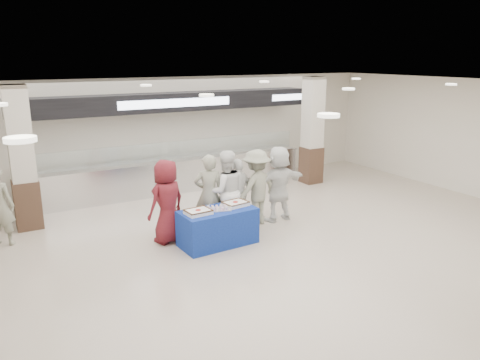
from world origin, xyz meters
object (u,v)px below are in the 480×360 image
chef_tall (226,191)px  civilian_white (278,184)px  soldier_b (256,188)px  civilian_maroon (167,201)px  sheet_cake_right (235,203)px  cupcake_tray (220,208)px  soldier_a (209,194)px  display_table (218,227)px  chef_short (238,193)px  sheet_cake_left (198,212)px

chef_tall → civilian_white: size_ratio=1.02×
soldier_b → civilian_maroon: bearing=-13.4°
sheet_cake_right → cupcake_tray: (-0.41, -0.07, -0.02)m
sheet_cake_right → cupcake_tray: 0.41m
chef_tall → soldier_a: bearing=1.9°
cupcake_tray → display_table: bearing=168.1°
soldier_b → chef_tall: bearing=-13.1°
soldier_b → civilian_white: civilian_white is taller
chef_short → civilian_white: bearing=159.6°
sheet_cake_left → soldier_b: 1.89m
cupcake_tray → soldier_a: 0.71m
chef_short → civilian_white: civilian_white is taller
soldier_a → chef_short: soldier_a is taller
civilian_white → soldier_a: bearing=-5.3°
civilian_maroon → soldier_b: 2.15m
sheet_cake_left → cupcake_tray: sheet_cake_left is taller
soldier_a → chef_tall: size_ratio=0.97×
soldier_a → sheet_cake_left: bearing=74.3°
sheet_cake_right → cupcake_tray: bearing=-170.5°
chef_tall → soldier_b: (0.79, 0.00, -0.03)m
sheet_cake_left → chef_short: size_ratio=0.32×
cupcake_tray → soldier_b: size_ratio=0.29×
cupcake_tray → chef_tall: bearing=53.4°
display_table → soldier_a: (0.14, 0.69, 0.51)m
sheet_cake_right → chef_short: chef_short is taller
display_table → sheet_cake_right: 0.62m
civilian_white → sheet_cake_left: bearing=12.3°
display_table → civilian_white: (1.92, 0.64, 0.52)m
soldier_a → soldier_b: soldier_a is taller
chef_tall → civilian_white: chef_tall is taller
soldier_b → civilian_white: size_ratio=0.99×
sheet_cake_right → soldier_a: (-0.31, 0.63, 0.08)m
chef_short → soldier_b: 0.45m
soldier_a → civilian_white: size_ratio=0.99×
civilian_maroon → sheet_cake_left: bearing=99.0°
sheet_cake_right → soldier_b: soldier_b is taller
soldier_b → civilian_white: bearing=166.9°
sheet_cake_left → civilian_maroon: (-0.39, 0.69, 0.08)m
display_table → chef_short: chef_short is taller
sheet_cake_left → display_table: bearing=5.1°
chef_short → civilian_white: 1.05m
chef_tall → display_table: bearing=60.2°
civilian_maroon → soldier_b: (2.15, -0.01, -0.00)m
civilian_white → civilian_maroon: bearing=-3.9°
sheet_cake_right → display_table: bearing=-172.5°
display_table → sheet_cake_right: (0.45, 0.06, 0.43)m
sheet_cake_left → civilian_white: size_ratio=0.29×
sheet_cake_left → chef_short: 1.52m
cupcake_tray → chef_tall: size_ratio=0.28×
sheet_cake_right → civilian_maroon: size_ratio=0.30×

